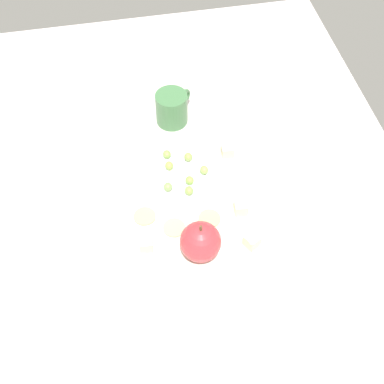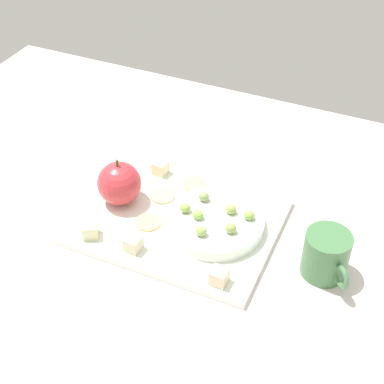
{
  "view_description": "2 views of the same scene",
  "coord_description": "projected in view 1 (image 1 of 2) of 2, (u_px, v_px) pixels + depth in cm",
  "views": [
    {
      "loc": [
        -65.59,
        12.97,
        94.62
      ],
      "look_at": [
        -1.08,
        0.35,
        9.12
      ],
      "focal_mm": 50.82,
      "sensor_mm": 36.0,
      "label": 1
    },
    {
      "loc": [
        31.32,
        -65.71,
        72.97
      ],
      "look_at": [
        0.91,
        2.86,
        9.4
      ],
      "focal_mm": 53.71,
      "sensor_mm": 36.0,
      "label": 2
    }
  ],
  "objects": [
    {
      "name": "cracker_2",
      "position": [
        174.0,
        228.0,
        1.08
      ],
      "size": [
        4.51,
        4.51,
        0.4
      ],
      "primitive_type": "cylinder",
      "color": "#D5B388",
      "rests_on": "platter"
    },
    {
      "name": "platter",
      "position": [
        190.0,
        208.0,
        1.12
      ],
      "size": [
        34.85,
        26.54,
        1.26
      ],
      "primitive_type": "cube",
      "color": "white",
      "rests_on": "table"
    },
    {
      "name": "apple_stem",
      "position": [
        201.0,
        228.0,
        0.98
      ],
      "size": [
        0.5,
        0.5,
        1.2
      ],
      "primitive_type": "cylinder",
      "color": "brown",
      "rests_on": "apple_whole"
    },
    {
      "name": "cup",
      "position": [
        172.0,
        108.0,
        1.25
      ],
      "size": [
        8.55,
        9.11,
        7.86
      ],
      "color": "#457948",
      "rests_on": "table"
    },
    {
      "name": "cracker_1",
      "position": [
        209.0,
        219.0,
        1.09
      ],
      "size": [
        4.51,
        4.51,
        0.4
      ],
      "primitive_type": "cylinder",
      "color": "#E4C27F",
      "rests_on": "platter"
    },
    {
      "name": "cheese_cube_3",
      "position": [
        241.0,
        208.0,
        1.1
      ],
      "size": [
        2.8,
        2.8,
        2.59
      ],
      "primitive_type": "cube",
      "rotation": [
        0.0,
        0.0,
        1.48
      ],
      "color": "beige",
      "rests_on": "platter"
    },
    {
      "name": "table",
      "position": [
        193.0,
        210.0,
        1.15
      ],
      "size": [
        134.79,
        95.53,
        3.16
      ],
      "primitive_type": "cube",
      "color": "silver",
      "rests_on": "ground"
    },
    {
      "name": "cheese_cube_0",
      "position": [
        252.0,
        241.0,
        1.05
      ],
      "size": [
        3.52,
        3.52,
        2.59
      ],
      "primitive_type": "cube",
      "rotation": [
        0.0,
        0.0,
        0.51
      ],
      "color": "beige",
      "rests_on": "platter"
    },
    {
      "name": "grape_2",
      "position": [
        189.0,
        191.0,
        1.1
      ],
      "size": [
        1.92,
        1.73,
        1.67
      ],
      "primitive_type": "ellipsoid",
      "color": "#91B456",
      "rests_on": "serving_dish"
    },
    {
      "name": "grape_6",
      "position": [
        168.0,
        187.0,
        1.11
      ],
      "size": [
        1.92,
        1.73,
        1.74
      ],
      "primitive_type": "ellipsoid",
      "color": "#8BAB61",
      "rests_on": "serving_dish"
    },
    {
      "name": "grape_5",
      "position": [
        169.0,
        166.0,
        1.14
      ],
      "size": [
        1.92,
        1.73,
        1.72
      ],
      "primitive_type": "ellipsoid",
      "color": "#99B252",
      "rests_on": "serving_dish"
    },
    {
      "name": "serving_dish",
      "position": [
        181.0,
        177.0,
        1.15
      ],
      "size": [
        16.77,
        16.77,
        2.18
      ],
      "primitive_type": "cylinder",
      "color": "white",
      "rests_on": "platter"
    },
    {
      "name": "apple_whole",
      "position": [
        201.0,
        242.0,
        1.02
      ],
      "size": [
        7.89,
        7.89,
        7.89
      ],
      "primitive_type": "sphere",
      "color": "#C9353C",
      "rests_on": "platter"
    },
    {
      "name": "grape_0",
      "position": [
        204.0,
        170.0,
        1.13
      ],
      "size": [
        1.92,
        1.73,
        1.77
      ],
      "primitive_type": "ellipsoid",
      "color": "#98BE5F",
      "rests_on": "serving_dish"
    },
    {
      "name": "grape_1",
      "position": [
        167.0,
        154.0,
        1.16
      ],
      "size": [
        1.92,
        1.73,
        1.61
      ],
      "primitive_type": "ellipsoid",
      "color": "#8EB954",
      "rests_on": "serving_dish"
    },
    {
      "name": "cheese_cube_2",
      "position": [
        227.0,
        151.0,
        1.19
      ],
      "size": [
        2.68,
        2.68,
        2.59
      ],
      "primitive_type": "cube",
      "rotation": [
        0.0,
        0.0,
        1.53
      ],
      "color": "beige",
      "rests_on": "platter"
    },
    {
      "name": "grape_4",
      "position": [
        191.0,
        180.0,
        1.12
      ],
      "size": [
        1.92,
        1.73,
        1.59
      ],
      "primitive_type": "ellipsoid",
      "color": "#90BE50",
      "rests_on": "serving_dish"
    },
    {
      "name": "grape_3",
      "position": [
        188.0,
        157.0,
        1.16
      ],
      "size": [
        1.92,
        1.73,
        1.75
      ],
      "primitive_type": "ellipsoid",
      "color": "#93AC54",
      "rests_on": "serving_dish"
    },
    {
      "name": "cheese_cube_1",
      "position": [
        146.0,
        244.0,
        1.04
      ],
      "size": [
        2.84,
        2.84,
        2.59
      ],
      "primitive_type": "cube",
      "rotation": [
        0.0,
        0.0,
        1.47
      ],
      "color": "beige",
      "rests_on": "platter"
    },
    {
      "name": "cracker_0",
      "position": [
        145.0,
        216.0,
        1.1
      ],
      "size": [
        4.51,
        4.51,
        0.4
      ],
      "primitive_type": "cylinder",
      "color": "#D4C281",
      "rests_on": "platter"
    }
  ]
}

